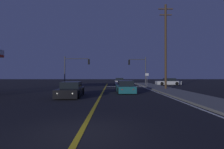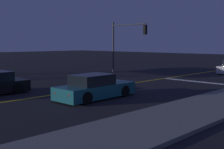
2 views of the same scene
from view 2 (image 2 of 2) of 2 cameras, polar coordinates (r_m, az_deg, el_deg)
The scene contains 6 objects.
sidewalk_right at distance 11.66m, azimuth 10.86°, elevation -8.57°, with size 3.20×46.45×0.15m, color slate.
lane_line_center at distance 17.35m, azimuth -11.60°, elevation -3.95°, with size 0.20×43.87×0.01m, color gold.
lane_line_edge_right at distance 12.77m, azimuth 3.92°, elevation -7.49°, with size 0.16×43.87×0.01m, color white.
stop_bar at distance 23.73m, azimuth 16.77°, elevation -1.37°, with size 6.40×0.50×0.01m, color white.
car_side_waiting_teal at distance 15.92m, azimuth -3.36°, elevation -2.63°, with size 2.05×4.77×1.34m.
traffic_signal_far_left at distance 29.36m, azimuth 2.61°, elevation 7.17°, with size 4.45×0.28×5.22m.
Camera 2 is at (14.29, 3.54, 3.02)m, focal length 46.64 mm.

